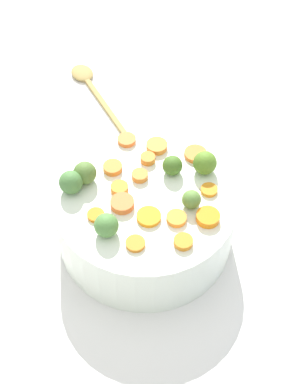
{
  "coord_description": "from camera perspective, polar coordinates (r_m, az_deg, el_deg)",
  "views": [
    {
      "loc": [
        -0.44,
        0.31,
        0.84
      ],
      "look_at": [
        0.0,
        -0.05,
        0.14
      ],
      "focal_mm": 53.75,
      "sensor_mm": 36.0,
      "label": 1
    }
  ],
  "objects": [
    {
      "name": "carrot_slice_0",
      "position": [
        0.85,
        3.92,
        -4.94
      ],
      "size": [
        0.04,
        0.04,
        0.01
      ],
      "primitive_type": "cylinder",
      "rotation": [
        0.0,
        0.0,
        3.81
      ],
      "color": "orange",
      "rests_on": "serving_bowl_carrots"
    },
    {
      "name": "brussels_sprout_2",
      "position": [
        0.91,
        -7.27,
        0.96
      ],
      "size": [
        0.04,
        0.04,
        0.04
      ],
      "primitive_type": "sphere",
      "color": "#4B7A3E",
      "rests_on": "serving_bowl_carrots"
    },
    {
      "name": "carrot_slice_1",
      "position": [
        0.85,
        -0.86,
        -5.14
      ],
      "size": [
        0.04,
        0.04,
        0.01
      ],
      "primitive_type": "cylinder",
      "rotation": [
        0.0,
        0.0,
        2.28
      ],
      "color": "orange",
      "rests_on": "serving_bowl_carrots"
    },
    {
      "name": "serving_bowl_carrots",
      "position": [
        0.95,
        -0.0,
        -2.47
      ],
      "size": [
        0.29,
        0.29,
        0.11
      ],
      "primitive_type": "cylinder",
      "color": "white",
      "rests_on": "tabletop"
    },
    {
      "name": "brussels_sprout_1",
      "position": [
        0.93,
        6.06,
        2.89
      ],
      "size": [
        0.04,
        0.04,
        0.04
      ],
      "primitive_type": "sphere",
      "color": "#598428",
      "rests_on": "serving_bowl_carrots"
    },
    {
      "name": "carrot_slice_10",
      "position": [
        0.88,
        3.24,
        -2.62
      ],
      "size": [
        0.03,
        0.03,
        0.01
      ],
      "primitive_type": "cylinder",
      "rotation": [
        0.0,
        0.0,
        3.24
      ],
      "color": "orange",
      "rests_on": "serving_bowl_carrots"
    },
    {
      "name": "brussels_sprout_4",
      "position": [
        0.93,
        2.84,
        2.64
      ],
      "size": [
        0.03,
        0.03,
        0.03
      ],
      "primitive_type": "sphere",
      "color": "#446D25",
      "rests_on": "serving_bowl_carrots"
    },
    {
      "name": "wooden_spoon",
      "position": [
        1.25,
        -5.04,
        10.13
      ],
      "size": [
        0.31,
        0.09,
        0.01
      ],
      "color": "#AB8D4C",
      "rests_on": "tabletop"
    },
    {
      "name": "brussels_sprout_0",
      "position": [
        0.92,
        -5.71,
        2.0
      ],
      "size": [
        0.04,
        0.04,
        0.04
      ],
      "primitive_type": "sphere",
      "color": "#537534",
      "rests_on": "serving_bowl_carrots"
    },
    {
      "name": "carrot_slice_8",
      "position": [
        0.98,
        -1.73,
        5.19
      ],
      "size": [
        0.04,
        0.04,
        0.01
      ],
      "primitive_type": "cylinder",
      "rotation": [
        0.0,
        0.0,
        0.46
      ],
      "color": "orange",
      "rests_on": "serving_bowl_carrots"
    },
    {
      "name": "tabletop",
      "position": [
        0.98,
        -2.29,
        -6.38
      ],
      "size": [
        2.4,
        2.4,
        0.02
      ],
      "primitive_type": "cube",
      "color": "silver",
      "rests_on": "ground"
    },
    {
      "name": "carrot_slice_2",
      "position": [
        0.92,
        6.48,
        0.21
      ],
      "size": [
        0.03,
        0.03,
        0.01
      ],
      "primitive_type": "cylinder",
      "rotation": [
        0.0,
        0.0,
        3.25
      ],
      "color": "orange",
      "rests_on": "serving_bowl_carrots"
    },
    {
      "name": "brussels_sprout_3",
      "position": [
        0.85,
        -3.75,
        -3.32
      ],
      "size": [
        0.04,
        0.04,
        0.04
      ],
      "primitive_type": "sphere",
      "color": "#538742",
      "rests_on": "serving_bowl_carrots"
    },
    {
      "name": "carrot_slice_4",
      "position": [
        0.97,
        5.13,
        3.78
      ],
      "size": [
        0.05,
        0.05,
        0.01
      ],
      "primitive_type": "cylinder",
      "rotation": [
        0.0,
        0.0,
        5.9
      ],
      "color": "orange",
      "rests_on": "serving_bowl_carrots"
    },
    {
      "name": "carrot_slice_5",
      "position": [
        0.91,
        -2.46,
        0.36
      ],
      "size": [
        0.04,
        0.04,
        0.01
      ],
      "primitive_type": "cylinder",
      "rotation": [
        0.0,
        0.0,
        2.32
      ],
      "color": "orange",
      "rests_on": "serving_bowl_carrots"
    },
    {
      "name": "carrot_slice_3",
      "position": [
        0.93,
        -0.41,
        1.64
      ],
      "size": [
        0.04,
        0.04,
        0.01
      ],
      "primitive_type": "cylinder",
      "rotation": [
        0.0,
        0.0,
        5.17
      ],
      "color": "orange",
      "rests_on": "serving_bowl_carrots"
    },
    {
      "name": "carrot_slice_6",
      "position": [
        0.88,
        0.48,
        -2.47
      ],
      "size": [
        0.05,
        0.05,
        0.01
      ],
      "primitive_type": "cylinder",
      "rotation": [
        0.0,
        0.0,
        2.72
      ],
      "color": "orange",
      "rests_on": "serving_bowl_carrots"
    },
    {
      "name": "carrot_slice_14",
      "position": [
        0.95,
        0.39,
        3.33
      ],
      "size": [
        0.03,
        0.03,
        0.01
      ],
      "primitive_type": "cylinder",
      "rotation": [
        0.0,
        0.0,
        4.15
      ],
      "color": "orange",
      "rests_on": "serving_bowl_carrots"
    },
    {
      "name": "carrot_slice_9",
      "position": [
        0.88,
        6.36,
        -2.5
      ],
      "size": [
        0.05,
        0.05,
        0.01
      ],
      "primitive_type": "cylinder",
      "rotation": [
        0.0,
        0.0,
        2.46
      ],
      "color": "orange",
      "rests_on": "serving_bowl_carrots"
    },
    {
      "name": "carrot_slice_7",
      "position": [
        0.97,
        1.28,
        4.58
      ],
      "size": [
        0.04,
        0.04,
        0.01
      ],
      "primitive_type": "cylinder",
      "rotation": [
        0.0,
        0.0,
        1.38
      ],
      "color": "orange",
      "rests_on": "serving_bowl_carrots"
    },
    {
      "name": "brussels_sprout_5",
      "position": [
        0.89,
        4.73,
        -0.74
      ],
      "size": [
        0.03,
        0.03,
        0.03
      ],
      "primitive_type": "sphere",
      "color": "#5D853B",
      "rests_on": "serving_bowl_carrots"
    },
    {
      "name": "carrot_slice_13",
      "position": [
        0.89,
        -2.17,
        -1.14
      ],
      "size": [
        0.05,
        0.05,
        0.01
      ],
      "primitive_type": "cylinder",
      "rotation": [
        0.0,
        0.0,
        5.67
      ],
      "color": "orange",
      "rests_on": "serving_bowl_carrots"
    },
    {
      "name": "carrot_slice_11",
      "position": [
        0.94,
        -3.13,
        2.43
      ],
      "size": [
        0.04,
        0.04,
        0.01
      ],
      "primitive_type": "cylinder",
      "rotation": [
        0.0,
        0.0,
        5.59
      ],
      "color": "orange",
      "rests_on": "serving_bowl_carrots"
    },
    {
      "name": "carrot_slice_12",
      "position": [
        0.88,
        -4.8,
        -2.29
      ],
      "size": [
        0.04,
        0.04,
        0.01
      ],
      "primitive_type": "cylinder",
      "rotation": [
        0.0,
        0.0,
        2.23
      ],
      "color": "orange",
      "rests_on": "serving_bowl_carrots"
    }
  ]
}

